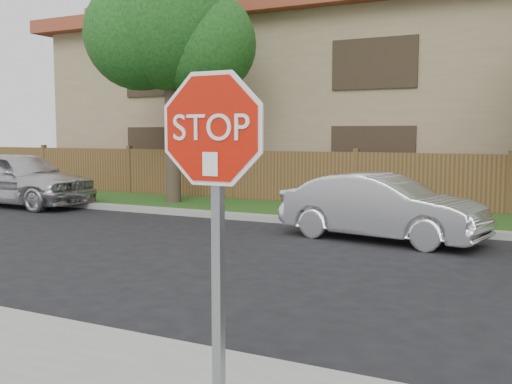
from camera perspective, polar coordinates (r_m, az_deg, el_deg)
The scene contains 7 objects.
far_curb at distance 13.08m, azimuth 21.86°, elevation -3.81°, with size 70.00×0.30×0.15m, color gray.
grass_strip at distance 14.71m, azimuth 22.48°, elevation -2.88°, with size 70.00×3.00×0.12m, color #1E4714.
fence at distance 16.21m, azimuth 23.06°, elevation 0.48°, with size 70.00×0.12×1.60m, color #51341C.
tree_left at distance 17.80m, azimuth -8.29°, elevation 15.58°, with size 4.80×3.90×7.78m.
stop_sign at distance 3.80m, azimuth -4.02°, elevation 1.19°, with size 1.01×0.13×2.55m.
sedan_far_left at distance 18.80m, azimuth -21.60°, elevation 1.21°, with size 1.91×4.76×1.62m, color silver.
sedan_left at distance 12.12m, azimuth 11.89°, elevation -1.43°, with size 1.40×4.03×1.33m, color silver.
Camera 1 is at (1.18, -4.71, 2.12)m, focal length 42.00 mm.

